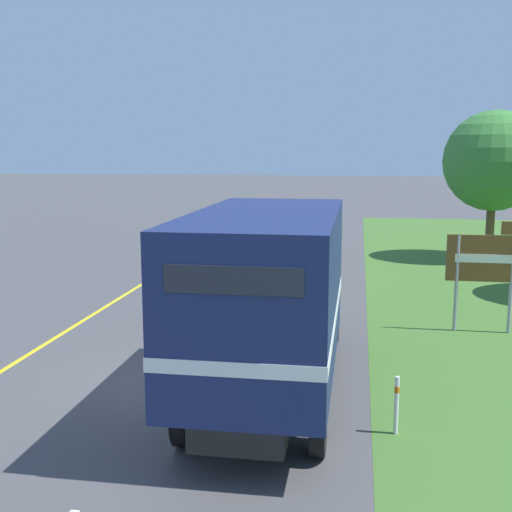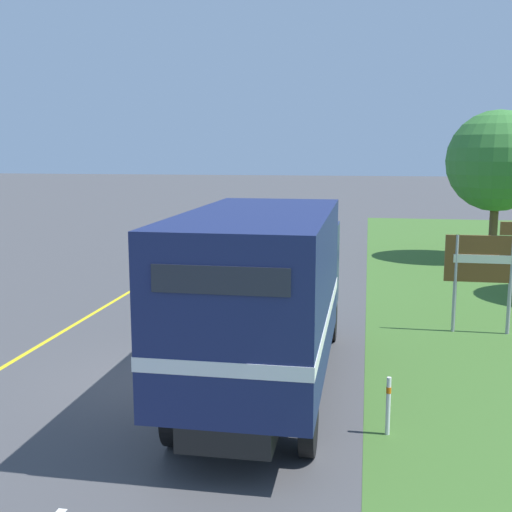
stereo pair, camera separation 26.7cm
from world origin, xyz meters
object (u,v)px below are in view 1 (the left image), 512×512
object	(u,v)px
horse_trailer_truck	(272,290)
roadside_tree_mid	(494,161)
lead_car_white	(230,231)
delineator_post	(397,404)
highway_sign	(487,262)

from	to	relation	value
horse_trailer_truck	roadside_tree_mid	distance (m)	17.54
lead_car_white	delineator_post	world-z (taller)	lead_car_white
lead_car_white	roadside_tree_mid	xyz separation A→B (m)	(10.84, 0.24, 3.02)
horse_trailer_truck	delineator_post	size ratio (longest dim) A/B	8.30
highway_sign	delineator_post	distance (m)	6.81
horse_trailer_truck	delineator_post	world-z (taller)	horse_trailer_truck
lead_car_white	delineator_post	size ratio (longest dim) A/B	4.38
highway_sign	delineator_post	world-z (taller)	highway_sign
lead_car_white	roadside_tree_mid	world-z (taller)	roadside_tree_mid
lead_car_white	horse_trailer_truck	bearing A→B (deg)	-75.84
delineator_post	roadside_tree_mid	bearing A→B (deg)	75.04
horse_trailer_truck	roadside_tree_mid	size ratio (longest dim) A/B	1.31
roadside_tree_mid	delineator_post	distance (m)	18.44
lead_car_white	highway_sign	bearing A→B (deg)	-52.01
highway_sign	roadside_tree_mid	world-z (taller)	roadside_tree_mid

